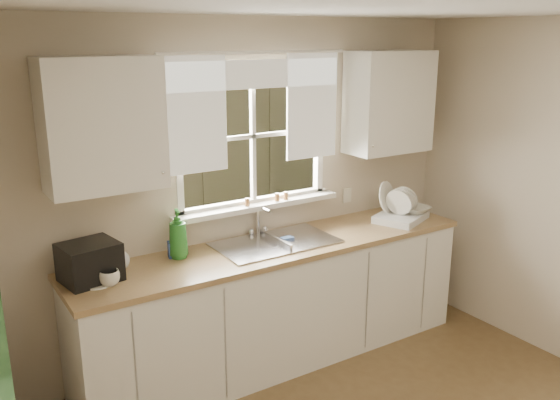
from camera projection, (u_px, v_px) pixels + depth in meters
room_walls at (478, 286)px, 2.76m from camera, size 3.62×4.02×2.50m
ceiling at (493, 2)px, 2.48m from camera, size 3.60×4.00×0.02m
window at (254, 159)px, 4.37m from camera, size 1.38×0.16×1.06m
curtains at (257, 98)px, 4.21m from camera, size 1.50×0.03×0.81m
base_cabinets at (278, 305)px, 4.39m from camera, size 3.00×0.62×0.87m
countertop at (278, 247)px, 4.27m from camera, size 3.04×0.65×0.04m
upper_cabinet_left at (102, 125)px, 3.53m from camera, size 0.70×0.33×0.80m
upper_cabinet_right at (389, 102)px, 4.73m from camera, size 0.70×0.33×0.80m
wall_outlet at (347, 195)px, 4.93m from camera, size 0.08×0.01×0.12m
sill_jars at (270, 198)px, 4.46m from camera, size 0.38×0.04×0.06m
sink at (275, 252)px, 4.31m from camera, size 0.88×0.52×0.40m
dish_rack at (400, 212)px, 4.81m from camera, size 0.52×0.46×0.30m
bowl at (415, 209)px, 4.82m from camera, size 0.24×0.24×0.06m
soap_bottle_a at (178, 234)px, 3.97m from camera, size 0.15×0.15×0.34m
soap_bottle_b at (173, 246)px, 4.00m from camera, size 0.09×0.09×0.16m
soap_bottle_c at (119, 256)px, 3.80m from camera, size 0.16×0.16×0.17m
saucer at (97, 283)px, 3.59m from camera, size 0.20×0.20×0.01m
cup at (110, 278)px, 3.55m from camera, size 0.16×0.16×0.10m
black_appliance at (90, 262)px, 3.61m from camera, size 0.37×0.33×0.24m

